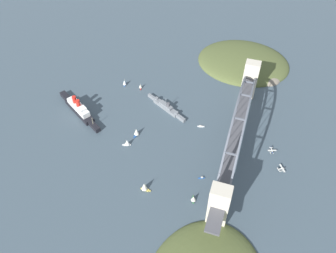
{
  "coord_description": "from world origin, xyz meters",
  "views": [
    {
      "loc": [
        -260.52,
        -5.45,
        287.85
      ],
      "look_at": [
        0.0,
        79.55,
        8.0
      ],
      "focal_mm": 35.41,
      "sensor_mm": 36.0,
      "label": 1
    }
  ],
  "objects_px": {
    "harbor_arch_bridge": "(237,129)",
    "naval_cruiser": "(166,107)",
    "small_boat_5": "(136,132)",
    "small_boat_4": "(140,86)",
    "ocean_liner": "(79,109)",
    "seaplane_second_in_formation": "(281,169)",
    "small_boat_3": "(201,126)",
    "small_boat_7": "(144,187)",
    "seaplane_taxiing_near_bridge": "(272,151)",
    "small_boat_1": "(127,142)",
    "small_boat_6": "(125,82)",
    "small_boat_2": "(193,199)",
    "small_boat_0": "(202,178)"
  },
  "relations": [
    {
      "from": "small_boat_0",
      "to": "small_boat_1",
      "type": "bearing_deg",
      "value": 78.51
    },
    {
      "from": "naval_cruiser",
      "to": "small_boat_3",
      "type": "height_order",
      "value": "naval_cruiser"
    },
    {
      "from": "naval_cruiser",
      "to": "small_boat_5",
      "type": "bearing_deg",
      "value": 160.31
    },
    {
      "from": "small_boat_6",
      "to": "ocean_liner",
      "type": "bearing_deg",
      "value": 154.42
    },
    {
      "from": "small_boat_3",
      "to": "small_boat_7",
      "type": "relative_size",
      "value": 0.72
    },
    {
      "from": "naval_cruiser",
      "to": "seaplane_second_in_formation",
      "type": "bearing_deg",
      "value": -110.16
    },
    {
      "from": "harbor_arch_bridge",
      "to": "seaplane_second_in_formation",
      "type": "xyz_separation_m",
      "value": [
        -17.48,
        -54.29,
        -26.57
      ]
    },
    {
      "from": "naval_cruiser",
      "to": "small_boat_0",
      "type": "distance_m",
      "value": 114.65
    },
    {
      "from": "seaplane_second_in_formation",
      "to": "small_boat_0",
      "type": "bearing_deg",
      "value": 115.06
    },
    {
      "from": "harbor_arch_bridge",
      "to": "naval_cruiser",
      "type": "relative_size",
      "value": 4.19
    },
    {
      "from": "small_boat_2",
      "to": "small_boat_3",
      "type": "xyz_separation_m",
      "value": [
        102.95,
        18.12,
        -3.13
      ]
    },
    {
      "from": "harbor_arch_bridge",
      "to": "naval_cruiser",
      "type": "height_order",
      "value": "harbor_arch_bridge"
    },
    {
      "from": "small_boat_1",
      "to": "small_boat_2",
      "type": "distance_m",
      "value": 103.14
    },
    {
      "from": "ocean_liner",
      "to": "seaplane_second_in_formation",
      "type": "relative_size",
      "value": 7.88
    },
    {
      "from": "ocean_liner",
      "to": "small_boat_6",
      "type": "relative_size",
      "value": 7.97
    },
    {
      "from": "small_boat_6",
      "to": "naval_cruiser",
      "type": "bearing_deg",
      "value": -112.04
    },
    {
      "from": "small_boat_3",
      "to": "harbor_arch_bridge",
      "type": "bearing_deg",
      "value": -114.07
    },
    {
      "from": "naval_cruiser",
      "to": "small_boat_5",
      "type": "xyz_separation_m",
      "value": [
        -53.97,
        19.32,
        1.8
      ]
    },
    {
      "from": "small_boat_1",
      "to": "small_boat_3",
      "type": "xyz_separation_m",
      "value": [
        55.15,
        -73.28,
        -3.64
      ]
    },
    {
      "from": "seaplane_second_in_formation",
      "to": "small_boat_1",
      "type": "distance_m",
      "value": 172.5
    },
    {
      "from": "ocean_liner",
      "to": "small_boat_4",
      "type": "bearing_deg",
      "value": -39.01
    },
    {
      "from": "small_boat_0",
      "to": "small_boat_3",
      "type": "bearing_deg",
      "value": 14.7
    },
    {
      "from": "small_boat_5",
      "to": "small_boat_7",
      "type": "height_order",
      "value": "small_boat_7"
    },
    {
      "from": "harbor_arch_bridge",
      "to": "small_boat_0",
      "type": "bearing_deg",
      "value": 155.69
    },
    {
      "from": "small_boat_0",
      "to": "small_boat_5",
      "type": "relative_size",
      "value": 0.65
    },
    {
      "from": "small_boat_2",
      "to": "small_boat_3",
      "type": "distance_m",
      "value": 104.57
    },
    {
      "from": "small_boat_1",
      "to": "small_boat_5",
      "type": "distance_m",
      "value": 18.91
    },
    {
      "from": "seaplane_taxiing_near_bridge",
      "to": "small_boat_5",
      "type": "xyz_separation_m",
      "value": [
        -22.79,
        154.96,
        2.94
      ]
    },
    {
      "from": "seaplane_taxiing_near_bridge",
      "to": "seaplane_second_in_formation",
      "type": "height_order",
      "value": "seaplane_taxiing_near_bridge"
    },
    {
      "from": "harbor_arch_bridge",
      "to": "seaplane_taxiing_near_bridge",
      "type": "relative_size",
      "value": 26.33
    },
    {
      "from": "small_boat_4",
      "to": "small_boat_3",
      "type": "bearing_deg",
      "value": -115.59
    },
    {
      "from": "small_boat_1",
      "to": "small_boat_6",
      "type": "distance_m",
      "value": 111.08
    },
    {
      "from": "seaplane_taxiing_near_bridge",
      "to": "small_boat_7",
      "type": "distance_m",
      "value": 149.99
    },
    {
      "from": "harbor_arch_bridge",
      "to": "naval_cruiser",
      "type": "distance_m",
      "value": 104.05
    },
    {
      "from": "seaplane_taxiing_near_bridge",
      "to": "small_boat_0",
      "type": "bearing_deg",
      "value": 132.19
    },
    {
      "from": "small_boat_4",
      "to": "small_boat_7",
      "type": "relative_size",
      "value": 0.66
    },
    {
      "from": "seaplane_second_in_formation",
      "to": "small_boat_3",
      "type": "height_order",
      "value": "seaplane_second_in_formation"
    },
    {
      "from": "small_boat_1",
      "to": "ocean_liner",
      "type": "bearing_deg",
      "value": 67.92
    },
    {
      "from": "small_boat_4",
      "to": "small_boat_6",
      "type": "distance_m",
      "value": 23.28
    },
    {
      "from": "small_boat_7",
      "to": "seaplane_second_in_formation",
      "type": "bearing_deg",
      "value": -62.3
    },
    {
      "from": "naval_cruiser",
      "to": "seaplane_taxiing_near_bridge",
      "type": "distance_m",
      "value": 139.18
    },
    {
      "from": "seaplane_taxiing_near_bridge",
      "to": "small_boat_6",
      "type": "distance_m",
      "value": 214.15
    },
    {
      "from": "seaplane_second_in_formation",
      "to": "small_boat_7",
      "type": "bearing_deg",
      "value": 117.7
    },
    {
      "from": "harbor_arch_bridge",
      "to": "small_boat_5",
      "type": "xyz_separation_m",
      "value": [
        -17.04,
        113.2,
        -23.69
      ]
    },
    {
      "from": "small_boat_5",
      "to": "small_boat_4",
      "type": "bearing_deg",
      "value": 18.32
    },
    {
      "from": "seaplane_second_in_formation",
      "to": "small_boat_6",
      "type": "height_order",
      "value": "small_boat_6"
    },
    {
      "from": "small_boat_3",
      "to": "small_boat_7",
      "type": "bearing_deg",
      "value": 162.84
    },
    {
      "from": "naval_cruiser",
      "to": "seaplane_second_in_formation",
      "type": "relative_size",
      "value": 5.94
    },
    {
      "from": "naval_cruiser",
      "to": "seaplane_second_in_formation",
      "type": "distance_m",
      "value": 157.85
    },
    {
      "from": "small_boat_4",
      "to": "small_boat_2",
      "type": "bearing_deg",
      "value": -142.43
    }
  ]
}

